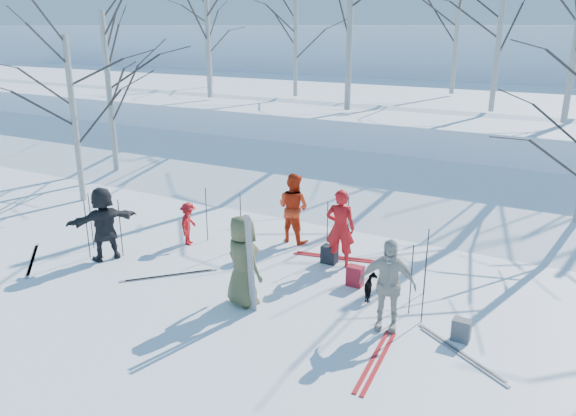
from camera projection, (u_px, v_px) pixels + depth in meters
The scene contains 39 objects.
ground at pixel (251, 291), 11.12m from camera, with size 120.00×120.00×0.00m, color white.
snow_ramp at pixel (377, 195), 16.88m from camera, with size 70.00×9.50×1.40m, color white.
snow_plateau at pixel (458, 120), 24.92m from camera, with size 70.00×18.00×2.20m, color white.
far_hill at pixel (525, 67), 42.04m from camera, with size 90.00×30.00×6.00m, color white.
skier_olive_center at pixel (243, 261), 10.34m from camera, with size 0.86×0.56×1.75m, color #4D4F2F.
skier_red_north at pixel (340, 228), 12.04m from camera, with size 0.63×0.41×1.73m, color red.
skier_redor_behind at pixel (293, 208), 13.44m from camera, with size 0.82×0.64×1.70m, color red.
skier_red_seated at pixel (189, 224), 13.34m from camera, with size 0.67×0.38×1.03m, color red.
skier_cream_east at pixel (387, 285), 9.50m from camera, with size 0.97×0.40×1.65m, color beige.
skier_grey_west at pixel (104, 223), 12.40m from camera, with size 1.56×0.50×1.68m, color black.
dog at pixel (371, 288), 10.72m from camera, with size 0.25×0.55×0.46m, color black.
upright_ski_left at pixel (249, 264), 10.02m from camera, with size 0.07×0.02×1.90m, color silver.
upright_ski_right at pixel (252, 265), 9.96m from camera, with size 0.07×0.02×1.90m, color silver.
ski_pair_a at pixel (33, 260), 12.55m from camera, with size 1.52×1.45×0.02m, color silver, non-canonical shape.
ski_pair_b at pixel (169, 276), 11.77m from camera, with size 1.44×1.53×0.02m, color silver, non-canonical shape.
ski_pair_c at pixel (336, 257), 12.70m from camera, with size 1.90×0.60×0.02m, color #AB181B, non-canonical shape.
ski_pair_d at pixel (376, 361), 8.78m from camera, with size 0.36×1.91×0.02m, color #AB181B, non-canonical shape.
ski_pair_e at pixel (460, 353), 8.98m from camera, with size 1.70×1.20×0.02m, color silver, non-canonical shape.
ski_pole_a at pixel (207, 214), 13.53m from camera, with size 0.02×0.02×1.34m, color black.
ski_pole_b at pixel (87, 230), 12.51m from camera, with size 0.02×0.02×1.34m, color black.
ski_pole_c at pixel (327, 231), 12.42m from camera, with size 0.02×0.02×1.34m, color black.
ski_pole_d at pixel (424, 288), 9.74m from camera, with size 0.02×0.02×1.34m, color black.
ski_pole_e at pixel (241, 222), 13.00m from camera, with size 0.02×0.02×1.34m, color black.
ski_pole_f at pixel (426, 262), 10.82m from camera, with size 0.02×0.02×1.34m, color black.
ski_pole_g at pixel (348, 225), 12.82m from camera, with size 0.02×0.02×1.34m, color black.
ski_pole_h at pixel (411, 280), 10.04m from camera, with size 0.02×0.02×1.34m, color black.
ski_pole_i at pixel (120, 228), 12.61m from camera, with size 0.02×0.02×1.34m, color black.
ski_pole_j at pixel (91, 221), 13.07m from camera, with size 0.02×0.02×1.34m, color black.
backpack_red at pixel (355, 276), 11.28m from camera, with size 0.32×0.22×0.42m, color maroon.
backpack_grey at pixel (461, 330), 9.32m from camera, with size 0.30×0.20×0.38m, color #505157.
backpack_dark at pixel (329, 254), 12.37m from camera, with size 0.34×0.24×0.40m, color black.
birch_plateau_b at pixel (209, 38), 27.08m from camera, with size 3.69×3.69×4.42m, color silver, non-canonical shape.
birch_plateau_d at pixel (296, 43), 22.71m from camera, with size 3.59×3.59×4.27m, color silver, non-canonical shape.
birch_plateau_e at pixel (458, 22), 23.32m from camera, with size 4.69×4.69×5.84m, color silver, non-canonical shape.
birch_plateau_g at pixel (499, 34), 18.45m from camera, with size 4.16×4.16×5.08m, color silver, non-canonical shape.
birch_plateau_h at pixel (350, 7), 18.55m from camera, with size 5.33×5.33×6.76m, color silver, non-canonical shape.
birch_plateau_j at pixel (207, 17), 21.99m from camera, with size 4.98×4.98×6.25m, color silver, non-canonical shape.
birch_edge_a at pixel (74, 121), 16.15m from camera, with size 3.95×3.95×4.78m, color silver, non-canonical shape.
birch_edge_d at pixel (110, 98), 18.51m from camera, with size 4.43×4.43×5.47m, color silver, non-canonical shape.
Camera 1 is at (5.54, -8.43, 5.01)m, focal length 35.00 mm.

